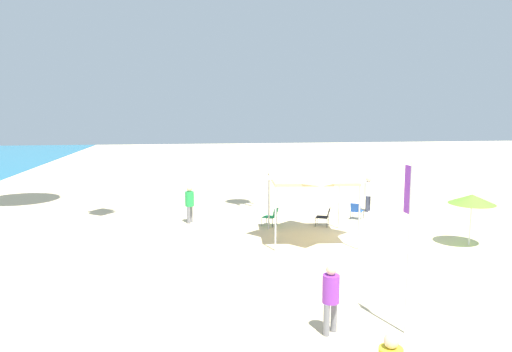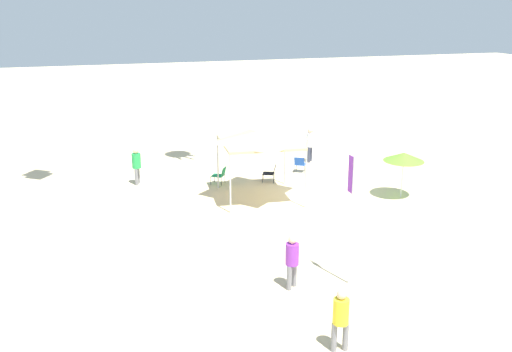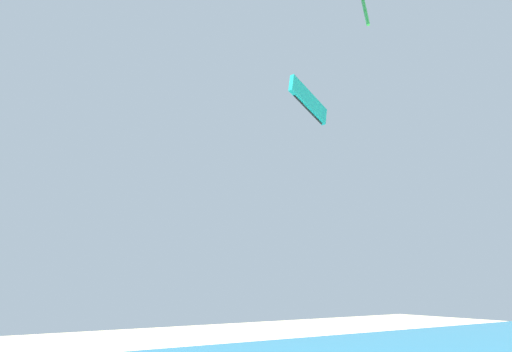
{
  "view_description": "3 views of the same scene",
  "coord_description": "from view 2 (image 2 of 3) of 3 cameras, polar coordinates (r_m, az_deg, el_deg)",
  "views": [
    {
      "loc": [
        -18.22,
        7.54,
        5.08
      ],
      "look_at": [
        -0.99,
        4.89,
        2.74
      ],
      "focal_mm": 33.26,
      "sensor_mm": 36.0,
      "label": 1
    },
    {
      "loc": [
        -22.55,
        10.07,
        8.06
      ],
      "look_at": [
        -1.15,
        3.06,
        1.33
      ],
      "focal_mm": 40.67,
      "sensor_mm": 36.0,
      "label": 2
    },
    {
      "loc": [
        -14.71,
        -4.3,
        5.91
      ],
      "look_at": [
        -0.63,
        15.05,
        9.93
      ],
      "focal_mm": 41.87,
      "sensor_mm": 36.0,
      "label": 3
    }
  ],
  "objects": [
    {
      "name": "folding_chair_left_of_tent",
      "position": [
        26.83,
        -3.55,
        0.18
      ],
      "size": [
        0.77,
        0.8,
        0.82
      ],
      "rotation": [
        0.0,
        0.0,
        2.56
      ],
      "color": "black",
      "rests_on": "ground"
    },
    {
      "name": "beach_umbrella",
      "position": [
        25.36,
        14.35,
        1.84
      ],
      "size": [
        1.74,
        1.73,
        2.02
      ],
      "color": "silver",
      "rests_on": "ground"
    },
    {
      "name": "person_watching_sky",
      "position": [
        27.17,
        -11.67,
        1.25
      ],
      "size": [
        0.44,
        0.41,
        1.73
      ],
      "rotation": [
        0.0,
        0.0,
        5.9
      ],
      "color": "slate",
      "rests_on": "ground"
    },
    {
      "name": "person_by_tent",
      "position": [
        14.28,
        8.34,
        -13.4
      ],
      "size": [
        0.38,
        0.43,
        1.62
      ],
      "rotation": [
        0.0,
        0.0,
        4.58
      ],
      "color": "slate",
      "rests_on": "ground"
    },
    {
      "name": "folding_chair_facing_ocean",
      "position": [
        27.14,
        1.47,
        0.4
      ],
      "size": [
        0.73,
        0.78,
        0.82
      ],
      "rotation": [
        0.0,
        0.0,
        2.72
      ],
      "color": "black",
      "rests_on": "ground"
    },
    {
      "name": "person_far_stroller",
      "position": [
        30.61,
        5.34,
        3.34
      ],
      "size": [
        0.43,
        0.43,
        1.81
      ],
      "rotation": [
        0.0,
        0.0,
        5.58
      ],
      "color": "#33384C",
      "rests_on": "ground"
    },
    {
      "name": "folding_chair_right_of_tent",
      "position": [
        28.71,
        4.34,
        1.26
      ],
      "size": [
        0.81,
        0.78,
        0.82
      ],
      "rotation": [
        0.0,
        0.0,
        0.97
      ],
      "color": "black",
      "rests_on": "ground"
    },
    {
      "name": "person_kite_handler",
      "position": [
        17.02,
        3.57,
        -8.01
      ],
      "size": [
        0.39,
        0.39,
        1.65
      ],
      "rotation": [
        0.0,
        0.0,
        2.23
      ],
      "color": "slate",
      "rests_on": "ground"
    },
    {
      "name": "canopy_tent",
      "position": [
        24.37,
        0.37,
        3.83
      ],
      "size": [
        3.69,
        3.52,
        2.94
      ],
      "rotation": [
        0.0,
        0.0,
        -0.1
      ],
      "color": "#B7B7BC",
      "rests_on": "ground"
    },
    {
      "name": "ground",
      "position": [
        25.99,
        5.63,
        -1.63
      ],
      "size": [
        120.0,
        120.0,
        0.1
      ],
      "primitive_type": "cube",
      "color": "beige"
    },
    {
      "name": "banner_flag",
      "position": [
        17.0,
        9.35,
        -3.03
      ],
      "size": [
        0.36,
        0.06,
        4.0
      ],
      "color": "silver",
      "rests_on": "ground"
    }
  ]
}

